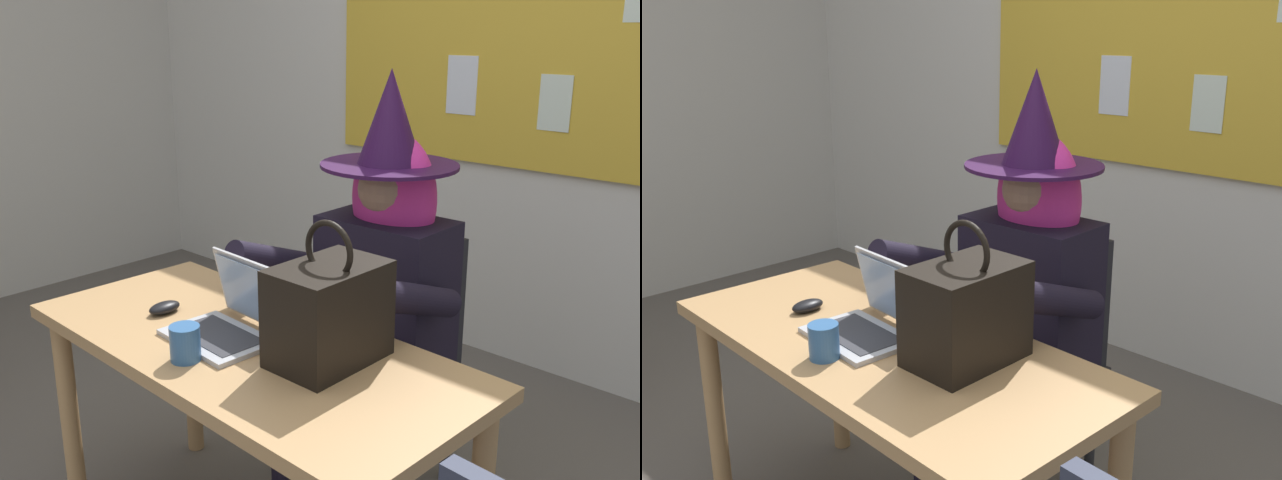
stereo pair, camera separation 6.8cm
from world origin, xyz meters
TOP-DOWN VIEW (x-y plane):
  - wall_back_bulletin at (-0.00, 1.92)m, footprint 5.70×2.00m
  - desk_main at (-0.04, 0.11)m, footprint 1.39×0.65m
  - chair_at_desk at (-0.02, 0.77)m, footprint 0.43×0.43m
  - person_costumed at (-0.02, 0.65)m, footprint 0.60×0.69m
  - laptop at (-0.10, 0.11)m, footprint 0.32×0.27m
  - computer_mouse at (-0.38, 0.08)m, footprint 0.06×0.10m
  - handbag at (0.20, 0.18)m, footprint 0.20×0.30m
  - coffee_mug at (-0.07, -0.07)m, footprint 0.08×0.08m

SIDE VIEW (x-z plane):
  - chair_at_desk at x=-0.02m, z-range 0.05..0.95m
  - desk_main at x=-0.04m, z-range 0.26..0.99m
  - computer_mouse at x=-0.38m, z-range 0.73..0.77m
  - coffee_mug at x=-0.07m, z-range 0.73..0.83m
  - laptop at x=-0.10m, z-range 0.67..0.89m
  - person_costumed at x=-0.02m, z-range 0.07..1.51m
  - handbag at x=0.20m, z-range 0.68..1.06m
  - wall_back_bulletin at x=0.00m, z-range 0.01..2.87m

